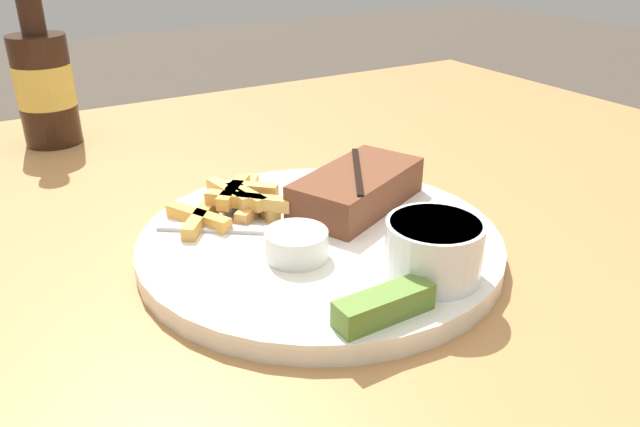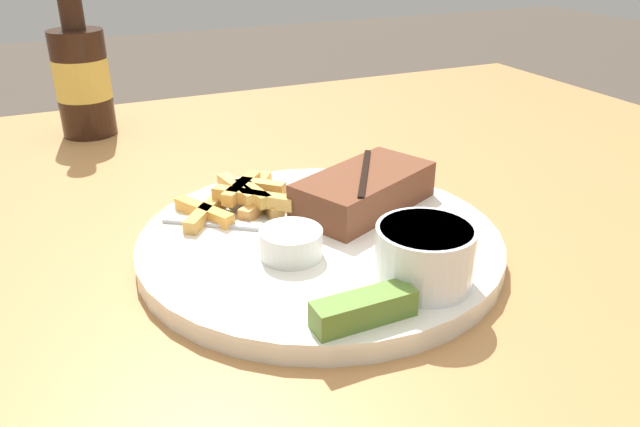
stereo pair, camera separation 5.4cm
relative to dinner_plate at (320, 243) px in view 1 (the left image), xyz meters
The scene contains 9 objects.
dining_table 0.08m from the dinner_plate, ahead, with size 1.33×1.15×0.77m.
dinner_plate is the anchor object (origin of this frame).
steak_portion 0.08m from the dinner_plate, 29.00° to the left, with size 0.16×0.12×0.04m.
fries_pile 0.09m from the dinner_plate, 118.41° to the left, with size 0.11×0.11×0.02m.
coleslaw_cup 0.12m from the dinner_plate, 70.00° to the right, with size 0.07×0.07×0.05m.
dipping_sauce_cup 0.05m from the dinner_plate, 145.60° to the right, with size 0.05×0.05×0.02m.
pickle_spear 0.14m from the dinner_plate, 101.51° to the right, with size 0.07×0.02×0.02m.
fork_utensil 0.09m from the dinner_plate, 144.78° to the left, with size 0.12×0.09×0.00m.
beer_bottle 0.47m from the dinner_plate, 108.78° to the left, with size 0.07×0.07×0.23m.
Camera 1 is at (-0.25, -0.42, 1.04)m, focal length 35.00 mm.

